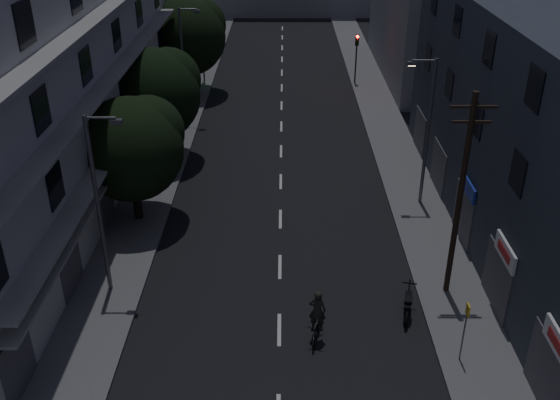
{
  "coord_description": "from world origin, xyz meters",
  "views": [
    {
      "loc": [
        0.14,
        -13.22,
        16.39
      ],
      "look_at": [
        0.0,
        12.0,
        3.0
      ],
      "focal_mm": 40.0,
      "sensor_mm": 36.0,
      "label": 1
    }
  ],
  "objects_px": {
    "utility_pole": "(460,194)",
    "bus_stop_sign": "(466,322)",
    "cyclist": "(317,323)",
    "motorcycle": "(408,305)"
  },
  "relations": [
    {
      "from": "bus_stop_sign",
      "to": "cyclist",
      "type": "relative_size",
      "value": 1.1
    },
    {
      "from": "utility_pole",
      "to": "bus_stop_sign",
      "type": "relative_size",
      "value": 3.56
    },
    {
      "from": "bus_stop_sign",
      "to": "motorcycle",
      "type": "xyz_separation_m",
      "value": [
        -1.49,
        2.75,
        -1.36
      ]
    },
    {
      "from": "cyclist",
      "to": "bus_stop_sign",
      "type": "bearing_deg",
      "value": -2.18
    },
    {
      "from": "bus_stop_sign",
      "to": "motorcycle",
      "type": "bearing_deg",
      "value": 118.52
    },
    {
      "from": "bus_stop_sign",
      "to": "motorcycle",
      "type": "distance_m",
      "value": 3.41
    },
    {
      "from": "utility_pole",
      "to": "motorcycle",
      "type": "bearing_deg",
      "value": -141.02
    },
    {
      "from": "bus_stop_sign",
      "to": "cyclist",
      "type": "bearing_deg",
      "value": 166.37
    },
    {
      "from": "bus_stop_sign",
      "to": "cyclist",
      "type": "height_order",
      "value": "bus_stop_sign"
    },
    {
      "from": "bus_stop_sign",
      "to": "cyclist",
      "type": "xyz_separation_m",
      "value": [
        -5.3,
        1.29,
        -1.11
      ]
    }
  ]
}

